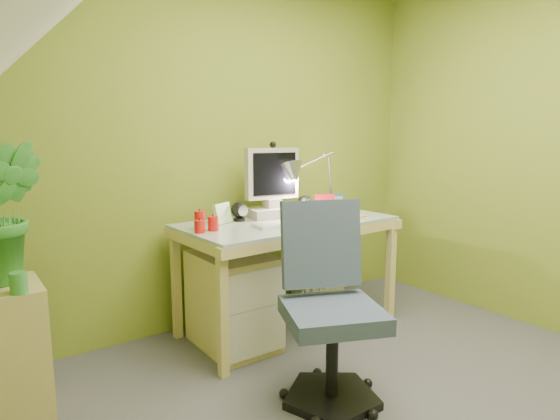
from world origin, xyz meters
TOP-DOWN VIEW (x-y plane):
  - wall_back at (0.00, 1.60)m, footprint 3.20×0.01m
  - desk at (0.19, 1.18)m, footprint 1.41×0.75m
  - monitor at (0.19, 1.36)m, footprint 0.37×0.24m
  - speaker_left at (-0.08, 1.34)m, footprint 0.11×0.11m
  - speaker_right at (0.46, 1.34)m, footprint 0.12×0.12m
  - keyboard at (0.11, 1.04)m, footprint 0.49×0.20m
  - mousepad at (0.57, 1.04)m, footprint 0.27×0.21m
  - mouse at (0.57, 1.04)m, footprint 0.12×0.09m
  - amber_tumbler at (0.37, 1.10)m, footprint 0.09×0.09m
  - candle_cluster at (-0.41, 1.19)m, footprint 0.17×0.15m
  - photo_frame_red at (0.61, 1.30)m, footprint 0.15×0.06m
  - photo_frame_blue at (0.75, 1.34)m, footprint 0.12×0.07m
  - photo_frame_green at (-0.21, 1.32)m, footprint 0.14×0.09m
  - desk_lamp at (0.64, 1.36)m, footprint 0.57×0.26m
  - side_ledge at (-1.40, 1.07)m, footprint 0.24×0.37m
  - potted_plant at (-1.40, 1.12)m, footprint 0.36×0.30m
  - green_cup at (-1.38, 0.92)m, footprint 0.07×0.07m
  - task_chair at (-0.15, 0.36)m, footprint 0.66×0.66m
  - radiator at (0.69, 1.46)m, footprint 0.41×0.20m

SIDE VIEW (x-z plane):
  - radiator at x=0.69m, z-range 0.00..0.39m
  - side_ledge at x=-1.40m, z-range 0.00..0.64m
  - desk at x=0.19m, z-range 0.00..0.74m
  - task_chair at x=-0.15m, z-range 0.00..0.91m
  - green_cup at x=-1.38m, z-range 0.64..0.73m
  - mousepad at x=0.57m, z-range 0.74..0.75m
  - keyboard at x=0.11m, z-range 0.74..0.77m
  - mouse at x=0.57m, z-range 0.74..0.78m
  - amber_tumbler at x=0.37m, z-range 0.74..0.84m
  - photo_frame_blue at x=0.75m, z-range 0.74..0.85m
  - candle_cluster at x=-0.41m, z-range 0.74..0.85m
  - speaker_left at x=-0.08m, z-range 0.74..0.87m
  - photo_frame_red at x=0.61m, z-range 0.74..0.87m
  - speaker_right at x=0.46m, z-range 0.74..0.87m
  - photo_frame_green at x=-0.21m, z-range 0.74..0.87m
  - potted_plant at x=-1.40m, z-range 0.64..1.26m
  - monitor at x=0.19m, z-range 0.74..1.22m
  - desk_lamp at x=0.64m, z-range 0.74..1.35m
  - wall_back at x=0.00m, z-range 0.00..2.40m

